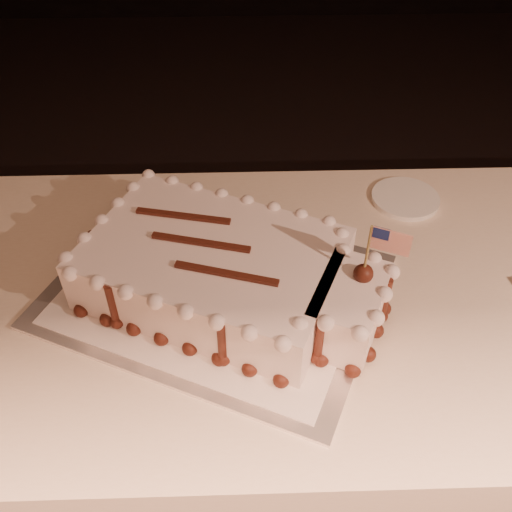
{
  "coord_description": "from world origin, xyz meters",
  "views": [
    {
      "loc": [
        -0.19,
        -0.16,
        1.56
      ],
      "look_at": [
        -0.17,
        0.6,
        0.84
      ],
      "focal_mm": 40.0,
      "sensor_mm": 36.0,
      "label": 1
    }
  ],
  "objects_px": {
    "cake_board": "(215,291)",
    "side_plate": "(405,198)",
    "sheet_cake": "(229,273)",
    "banquet_table": "(327,396)"
  },
  "relations": [
    {
      "from": "cake_board",
      "to": "side_plate",
      "type": "xyz_separation_m",
      "value": [
        0.43,
        0.28,
        0.0
      ]
    },
    {
      "from": "sheet_cake",
      "to": "side_plate",
      "type": "height_order",
      "value": "sheet_cake"
    },
    {
      "from": "sheet_cake",
      "to": "side_plate",
      "type": "distance_m",
      "value": 0.5
    },
    {
      "from": "banquet_table",
      "to": "cake_board",
      "type": "height_order",
      "value": "cake_board"
    },
    {
      "from": "cake_board",
      "to": "side_plate",
      "type": "bearing_deg",
      "value": 56.9
    },
    {
      "from": "cake_board",
      "to": "sheet_cake",
      "type": "relative_size",
      "value": 1.01
    },
    {
      "from": "banquet_table",
      "to": "cake_board",
      "type": "distance_m",
      "value": 0.45
    },
    {
      "from": "cake_board",
      "to": "sheet_cake",
      "type": "distance_m",
      "value": 0.07
    },
    {
      "from": "cake_board",
      "to": "sheet_cake",
      "type": "bearing_deg",
      "value": 0.41
    },
    {
      "from": "banquet_table",
      "to": "sheet_cake",
      "type": "bearing_deg",
      "value": -176.54
    }
  ]
}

